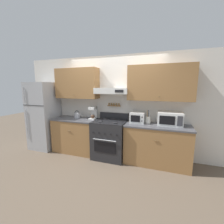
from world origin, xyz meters
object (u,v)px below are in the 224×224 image
Objects in this scene: refrigerator at (44,116)px; toaster_oven at (138,117)px; coffee_maker at (93,113)px; microwave at (170,119)px; tea_kettle at (77,115)px; stove_range at (110,139)px; utensil_crock at (148,120)px.

refrigerator reaches higher than toaster_oven.
microwave is (1.90, -0.01, -0.02)m from coffee_maker.
tea_kettle is 0.63× the size of toaster_oven.
refrigerator reaches higher than stove_range.
coffee_maker is 1.06× the size of utensil_crock.
refrigerator is at bearing -179.71° from stove_range.
stove_range is 1.50m from microwave.
coffee_maker is 0.63× the size of microwave.
tea_kettle is (-1.00, 0.13, 0.53)m from stove_range.
tea_kettle is at bearing -179.57° from microwave.
microwave is 1.57× the size of toaster_oven.
stove_range is at bearing -171.64° from utensil_crock.
toaster_oven reaches higher than tea_kettle.
tea_kettle reaches higher than stove_range.
refrigerator is 3.59× the size of microwave.
microwave is 0.72m from toaster_oven.
toaster_oven is (-0.72, -0.02, -0.02)m from microwave.
utensil_crock reaches higher than tea_kettle.
toaster_oven is (0.65, 0.13, 0.57)m from stove_range.
microwave reaches higher than toaster_oven.
toaster_oven is at bearing 11.28° from stove_range.
utensil_crock is (0.90, 0.13, 0.53)m from stove_range.
utensil_crock is at bearing -177.86° from microwave.
tea_kettle is 0.40× the size of microwave.
coffee_maker is at bearing 3.82° from tea_kettle.
refrigerator is 5.64× the size of toaster_oven.
coffee_maker is 1.00× the size of toaster_oven.
microwave is at bearing 1.55° from toaster_oven.
stove_range is 3.28× the size of coffee_maker.
coffee_maker is (-0.52, 0.16, 0.61)m from stove_range.
coffee_maker is 1.18m from toaster_oven.
coffee_maker reaches higher than toaster_oven.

